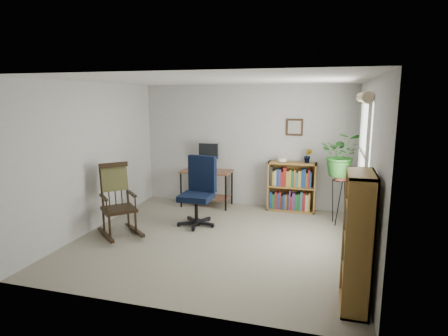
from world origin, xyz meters
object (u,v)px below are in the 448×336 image
(office_chair, at_px, (196,191))
(tall_bookshelf, at_px, (357,241))
(desk, at_px, (207,188))
(rocking_chair, at_px, (118,200))
(low_bookshelf, at_px, (292,187))

(office_chair, xyz_separation_m, tall_bookshelf, (2.45, -1.91, 0.12))
(desk, xyz_separation_m, rocking_chair, (-0.82, -1.93, 0.22))
(office_chair, bearing_deg, rocking_chair, -135.61)
(desk, xyz_separation_m, tall_bookshelf, (2.65, -3.09, 0.36))
(office_chair, height_order, low_bookshelf, office_chair)
(rocking_chair, bearing_deg, desk, 21.61)
(rocking_chair, xyz_separation_m, tall_bookshelf, (3.47, -1.16, 0.14))
(desk, distance_m, tall_bookshelf, 4.08)
(desk, distance_m, rocking_chair, 2.10)
(desk, relative_size, office_chair, 0.84)
(office_chair, distance_m, tall_bookshelf, 3.11)
(rocking_chair, height_order, tall_bookshelf, tall_bookshelf)
(tall_bookshelf, bearing_deg, desk, 130.63)
(low_bookshelf, relative_size, tall_bookshelf, 0.66)
(desk, bearing_deg, office_chair, -80.22)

